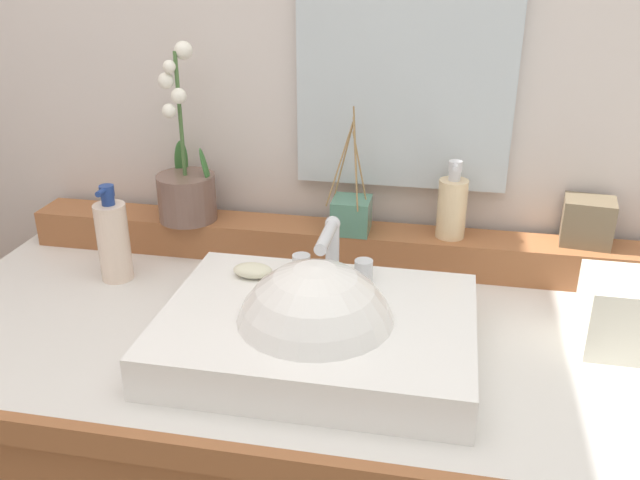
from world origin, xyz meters
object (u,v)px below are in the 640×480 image
at_px(soap_bar, 253,270).
at_px(lotion_bottle, 113,240).
at_px(soap_dispenser, 452,206).
at_px(potted_plant, 186,185).
at_px(trinket_box, 588,222).
at_px(tissue_box, 624,313).
at_px(sink_basin, 316,336).
at_px(reed_diffuser, 351,214).

height_order(soap_bar, lotion_bottle, lotion_bottle).
bearing_deg(soap_dispenser, potted_plant, -178.68).
xyz_separation_m(trinket_box, tissue_box, (0.03, -0.24, -0.06)).
relative_size(sink_basin, lotion_bottle, 2.56).
distance_m(trinket_box, tissue_box, 0.25).
xyz_separation_m(reed_diffuser, tissue_box, (0.48, -0.21, -0.05)).
bearing_deg(lotion_bottle, sink_basin, -23.28).
bearing_deg(trinket_box, lotion_bottle, -161.82).
relative_size(soap_dispenser, lotion_bottle, 0.80).
height_order(soap_dispenser, tissue_box, soap_dispenser).
relative_size(soap_dispenser, tissue_box, 1.19).
xyz_separation_m(sink_basin, reed_diffuser, (0.00, 0.34, 0.08)).
height_order(soap_bar, trinket_box, trinket_box).
distance_m(potted_plant, lotion_bottle, 0.19).
bearing_deg(soap_bar, lotion_bottle, 165.69).
bearing_deg(sink_basin, reed_diffuser, 89.51).
bearing_deg(sink_basin, potted_plant, 135.50).
distance_m(soap_bar, soap_dispenser, 0.41).
height_order(potted_plant, lotion_bottle, potted_plant).
distance_m(reed_diffuser, trinket_box, 0.45).
bearing_deg(reed_diffuser, lotion_bottle, -161.44).
distance_m(sink_basin, reed_diffuser, 0.34).
xyz_separation_m(potted_plant, lotion_bottle, (-0.10, -0.15, -0.07)).
bearing_deg(potted_plant, reed_diffuser, 0.09).
bearing_deg(lotion_bottle, soap_bar, -14.31).
distance_m(sink_basin, soap_bar, 0.18).
bearing_deg(soap_dispenser, reed_diffuser, -176.51).
height_order(sink_basin, tissue_box, sink_basin).
distance_m(soap_dispenser, reed_diffuser, 0.20).
bearing_deg(reed_diffuser, potted_plant, -179.91).
bearing_deg(reed_diffuser, soap_bar, -121.67).
height_order(soap_dispenser, lotion_bottle, soap_dispenser).
distance_m(soap_bar, lotion_bottle, 0.31).
height_order(sink_basin, lotion_bottle, lotion_bottle).
xyz_separation_m(soap_bar, soap_dispenser, (0.33, 0.24, 0.06)).
xyz_separation_m(soap_dispenser, reed_diffuser, (-0.19, -0.01, -0.03)).
xyz_separation_m(potted_plant, reed_diffuser, (0.34, 0.00, -0.04)).
bearing_deg(soap_bar, tissue_box, 1.12).
relative_size(reed_diffuser, tissue_box, 1.94).
distance_m(potted_plant, soap_dispenser, 0.54).
bearing_deg(soap_dispenser, tissue_box, -38.30).
distance_m(sink_basin, lotion_bottle, 0.48).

